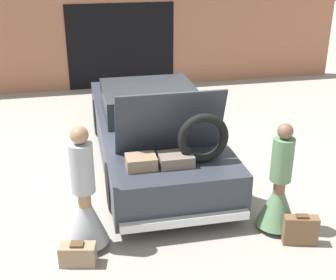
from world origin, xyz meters
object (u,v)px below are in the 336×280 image
object	(u,v)px
person_left	(85,206)
suitcase_beside_right_person	(300,230)
person_right	(279,193)
suitcase_beside_left_person	(78,254)
car	(153,130)

from	to	relation	value
person_left	suitcase_beside_right_person	size ratio (longest dim) A/B	3.60
person_right	suitcase_beside_right_person	bearing A→B (deg)	-145.03
person_right	suitcase_beside_left_person	bearing A→B (deg)	106.70
person_left	person_right	world-z (taller)	person_left
car	person_left	world-z (taller)	car
person_right	suitcase_beside_left_person	size ratio (longest dim) A/B	3.28
suitcase_beside_right_person	person_right	bearing A→B (deg)	112.97
person_left	suitcase_beside_right_person	xyz separation A→B (m)	(2.75, -0.52, -0.41)
person_right	person_left	bearing A→B (deg)	99.22
person_right	suitcase_beside_left_person	xyz separation A→B (m)	(-2.72, -0.22, -0.42)
person_left	suitcase_beside_left_person	bearing A→B (deg)	-9.39
car	suitcase_beside_left_person	bearing A→B (deg)	-117.87
car	person_left	distance (m)	2.69
suitcase_beside_left_person	suitcase_beside_right_person	size ratio (longest dim) A/B	1.01
car	suitcase_beside_right_person	xyz separation A→B (m)	(1.46, -2.88, -0.39)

